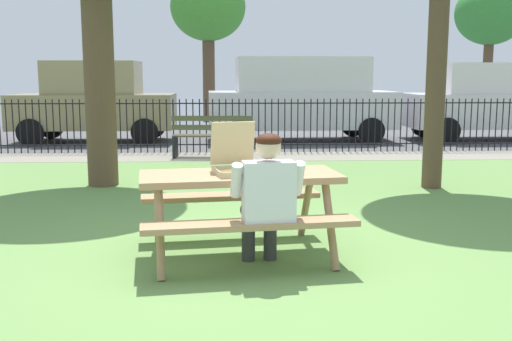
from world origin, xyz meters
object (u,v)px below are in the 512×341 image
at_px(picnic_table_foreground, 240,192).
at_px(far_tree_center, 491,15).
at_px(parked_car_left, 94,101).
at_px(far_tree_midleft, 208,9).
at_px(parked_car_right, 492,100).
at_px(park_bench_center, 213,137).
at_px(parked_car_center, 301,97).
at_px(pizza_box_open, 237,164).
at_px(adult_at_table, 266,196).

distance_m(picnic_table_foreground, far_tree_center, 18.67).
height_order(picnic_table_foreground, parked_car_left, parked_car_left).
height_order(picnic_table_foreground, far_tree_midleft, far_tree_midleft).
bearing_deg(parked_car_right, parked_car_left, 180.00).
height_order(parked_car_right, far_tree_center, far_tree_center).
height_order(park_bench_center, far_tree_midleft, far_tree_midleft).
relative_size(parked_car_center, parked_car_right, 1.06).
bearing_deg(pizza_box_open, park_bench_center, 93.44).
height_order(park_bench_center, parked_car_left, parked_car_left).
bearing_deg(parked_car_left, picnic_table_foreground, -70.68).
distance_m(parked_car_left, parked_car_right, 10.00).
distance_m(parked_car_right, far_tree_midleft, 10.10).
relative_size(parked_car_center, far_tree_center, 0.95).
bearing_deg(pizza_box_open, parked_car_left, 109.17).
bearing_deg(picnic_table_foreground, far_tree_midleft, 92.86).
height_order(parked_car_left, far_tree_center, far_tree_center).
bearing_deg(picnic_table_foreground, far_tree_center, 60.44).
height_order(parked_car_center, far_tree_center, far_tree_center).
xyz_separation_m(pizza_box_open, far_tree_midleft, (-0.77, 16.01, 3.01)).
xyz_separation_m(pizza_box_open, park_bench_center, (-0.40, 6.71, -0.44)).
bearing_deg(park_bench_center, picnic_table_foreground, -86.32).
bearing_deg(far_tree_midleft, picnic_table_foreground, -87.14).
relative_size(pizza_box_open, parked_car_center, 0.12).
distance_m(pizza_box_open, parked_car_right, 11.78).
bearing_deg(parked_car_right, park_bench_center, -156.54).
relative_size(adult_at_table, far_tree_center, 0.24).
height_order(parked_car_left, parked_car_right, parked_car_left).
relative_size(pizza_box_open, far_tree_center, 0.11).
distance_m(adult_at_table, parked_car_left, 10.85).
bearing_deg(parked_car_left, far_tree_center, 26.63).
xyz_separation_m(park_bench_center, parked_car_right, (7.01, 3.04, 0.59)).
relative_size(far_tree_midleft, far_tree_center, 1.05).
height_order(adult_at_table, parked_car_center, parked_car_center).
distance_m(adult_at_table, far_tree_center, 18.97).
relative_size(pizza_box_open, adult_at_table, 0.46).
bearing_deg(far_tree_center, parked_car_right, -111.75).
bearing_deg(pizza_box_open, far_tree_center, 60.37).
bearing_deg(parked_car_left, parked_car_right, -0.00).
bearing_deg(parked_car_left, pizza_box_open, -70.83).
distance_m(pizza_box_open, parked_car_center, 9.90).
relative_size(adult_at_table, far_tree_midleft, 0.23).
distance_m(parked_car_left, far_tree_midleft, 7.37).
bearing_deg(pizza_box_open, picnic_table_foreground, 7.18).
xyz_separation_m(adult_at_table, parked_car_center, (1.49, 10.22, 0.44)).
height_order(pizza_box_open, far_tree_midleft, far_tree_midleft).
distance_m(adult_at_table, far_tree_midleft, 16.83).
bearing_deg(parked_car_right, picnic_table_foreground, -124.03).
xyz_separation_m(parked_car_center, far_tree_center, (7.37, 6.27, 2.63)).
distance_m(pizza_box_open, far_tree_midleft, 16.31).
relative_size(parked_car_right, far_tree_center, 0.90).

